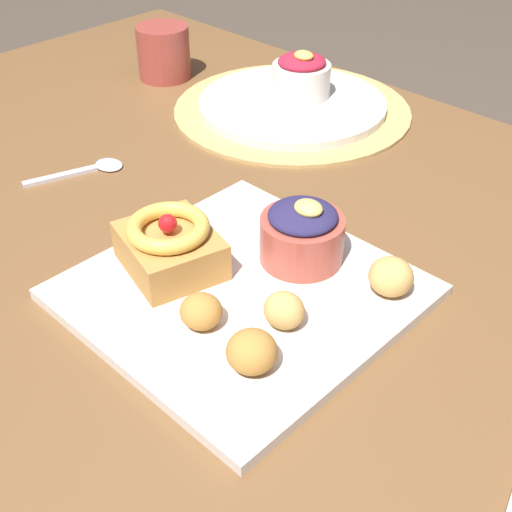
{
  "coord_description": "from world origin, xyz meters",
  "views": [
    {
      "loc": [
        0.44,
        -0.43,
        1.16
      ],
      "look_at": [
        0.08,
        -0.06,
        0.77
      ],
      "focal_mm": 47.52,
      "sensor_mm": 36.0,
      "label": 1
    }
  ],
  "objects_px": {
    "cake_slice": "(169,245)",
    "fritter_extra": "(201,311)",
    "coffee_mug": "(164,52)",
    "front_plate": "(242,292)",
    "berry_ramekin": "(305,232)",
    "fritter_back": "(252,352)",
    "spoon": "(89,169)",
    "back_ramekin": "(301,75)",
    "fritter_middle": "(284,310)",
    "back_plate": "(292,104)",
    "fritter_front": "(391,277)"
  },
  "relations": [
    {
      "from": "front_plate",
      "to": "spoon",
      "type": "height_order",
      "value": "front_plate"
    },
    {
      "from": "fritter_extra",
      "to": "coffee_mug",
      "type": "xyz_separation_m",
      "value": [
        -0.5,
        0.37,
        0.01
      ]
    },
    {
      "from": "fritter_middle",
      "to": "back_plate",
      "type": "bearing_deg",
      "value": 130.79
    },
    {
      "from": "berry_ramekin",
      "to": "spoon",
      "type": "distance_m",
      "value": 0.33
    },
    {
      "from": "fritter_middle",
      "to": "fritter_back",
      "type": "distance_m",
      "value": 0.06
    },
    {
      "from": "fritter_middle",
      "to": "fritter_back",
      "type": "height_order",
      "value": "fritter_back"
    },
    {
      "from": "cake_slice",
      "to": "fritter_front",
      "type": "xyz_separation_m",
      "value": [
        0.18,
        0.12,
        -0.01
      ]
    },
    {
      "from": "fritter_front",
      "to": "back_ramekin",
      "type": "distance_m",
      "value": 0.46
    },
    {
      "from": "back_plate",
      "to": "berry_ramekin",
      "type": "bearing_deg",
      "value": -46.52
    },
    {
      "from": "fritter_middle",
      "to": "cake_slice",
      "type": "bearing_deg",
      "value": -173.79
    },
    {
      "from": "front_plate",
      "to": "fritter_back",
      "type": "relative_size",
      "value": 6.67
    },
    {
      "from": "back_ramekin",
      "to": "spoon",
      "type": "distance_m",
      "value": 0.35
    },
    {
      "from": "front_plate",
      "to": "fritter_extra",
      "type": "xyz_separation_m",
      "value": [
        0.01,
        -0.06,
        0.02
      ]
    },
    {
      "from": "cake_slice",
      "to": "fritter_middle",
      "type": "relative_size",
      "value": 3.07
    },
    {
      "from": "fritter_front",
      "to": "fritter_extra",
      "type": "height_order",
      "value": "fritter_front"
    },
    {
      "from": "spoon",
      "to": "coffee_mug",
      "type": "relative_size",
      "value": 1.44
    },
    {
      "from": "cake_slice",
      "to": "spoon",
      "type": "distance_m",
      "value": 0.25
    },
    {
      "from": "fritter_middle",
      "to": "fritter_back",
      "type": "xyz_separation_m",
      "value": [
        0.02,
        -0.06,
        0.0
      ]
    },
    {
      "from": "fritter_middle",
      "to": "coffee_mug",
      "type": "xyz_separation_m",
      "value": [
        -0.56,
        0.32,
        0.01
      ]
    },
    {
      "from": "cake_slice",
      "to": "berry_ramekin",
      "type": "distance_m",
      "value": 0.14
    },
    {
      "from": "fritter_front",
      "to": "coffee_mug",
      "type": "bearing_deg",
      "value": 160.17
    },
    {
      "from": "coffee_mug",
      "to": "spoon",
      "type": "bearing_deg",
      "value": -57.57
    },
    {
      "from": "fritter_back",
      "to": "coffee_mug",
      "type": "height_order",
      "value": "coffee_mug"
    },
    {
      "from": "fritter_front",
      "to": "cake_slice",
      "type": "bearing_deg",
      "value": -146.48
    },
    {
      "from": "cake_slice",
      "to": "fritter_front",
      "type": "height_order",
      "value": "cake_slice"
    },
    {
      "from": "spoon",
      "to": "coffee_mug",
      "type": "height_order",
      "value": "coffee_mug"
    },
    {
      "from": "berry_ramekin",
      "to": "back_plate",
      "type": "distance_m",
      "value": 0.38
    },
    {
      "from": "berry_ramekin",
      "to": "back_ramekin",
      "type": "bearing_deg",
      "value": 131.61
    },
    {
      "from": "back_ramekin",
      "to": "fritter_middle",
      "type": "bearing_deg",
      "value": -50.59
    },
    {
      "from": "coffee_mug",
      "to": "front_plate",
      "type": "bearing_deg",
      "value": -32.32
    },
    {
      "from": "fritter_middle",
      "to": "spoon",
      "type": "height_order",
      "value": "fritter_middle"
    },
    {
      "from": "front_plate",
      "to": "back_ramekin",
      "type": "xyz_separation_m",
      "value": [
        -0.26,
        0.38,
        0.04
      ]
    },
    {
      "from": "front_plate",
      "to": "berry_ramekin",
      "type": "xyz_separation_m",
      "value": [
        0.01,
        0.08,
        0.04
      ]
    },
    {
      "from": "fritter_back",
      "to": "fritter_extra",
      "type": "relative_size",
      "value": 1.12
    },
    {
      "from": "fritter_front",
      "to": "fritter_extra",
      "type": "xyz_separation_m",
      "value": [
        -0.1,
        -0.16,
        -0.0
      ]
    },
    {
      "from": "berry_ramekin",
      "to": "coffee_mug",
      "type": "height_order",
      "value": "same"
    },
    {
      "from": "back_plate",
      "to": "front_plate",
      "type": "bearing_deg",
      "value": -54.75
    },
    {
      "from": "back_plate",
      "to": "spoon",
      "type": "xyz_separation_m",
      "value": [
        -0.07,
        -0.32,
        -0.01
      ]
    },
    {
      "from": "fritter_extra",
      "to": "back_ramekin",
      "type": "relative_size",
      "value": 0.45
    },
    {
      "from": "spoon",
      "to": "coffee_mug",
      "type": "bearing_deg",
      "value": 50.55
    },
    {
      "from": "berry_ramekin",
      "to": "fritter_extra",
      "type": "distance_m",
      "value": 0.14
    },
    {
      "from": "cake_slice",
      "to": "coffee_mug",
      "type": "distance_m",
      "value": 0.54
    },
    {
      "from": "cake_slice",
      "to": "fritter_extra",
      "type": "relative_size",
      "value": 3.01
    },
    {
      "from": "fritter_back",
      "to": "spoon",
      "type": "distance_m",
      "value": 0.42
    },
    {
      "from": "front_plate",
      "to": "berry_ramekin",
      "type": "relative_size",
      "value": 3.42
    },
    {
      "from": "fritter_front",
      "to": "fritter_extra",
      "type": "relative_size",
      "value": 1.11
    },
    {
      "from": "cake_slice",
      "to": "fritter_back",
      "type": "bearing_deg",
      "value": -15.34
    },
    {
      "from": "fritter_extra",
      "to": "back_plate",
      "type": "bearing_deg",
      "value": 122.15
    },
    {
      "from": "back_plate",
      "to": "back_ramekin",
      "type": "distance_m",
      "value": 0.04
    },
    {
      "from": "cake_slice",
      "to": "back_plate",
      "type": "xyz_separation_m",
      "value": [
        -0.18,
        0.38,
        -0.03
      ]
    }
  ]
}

